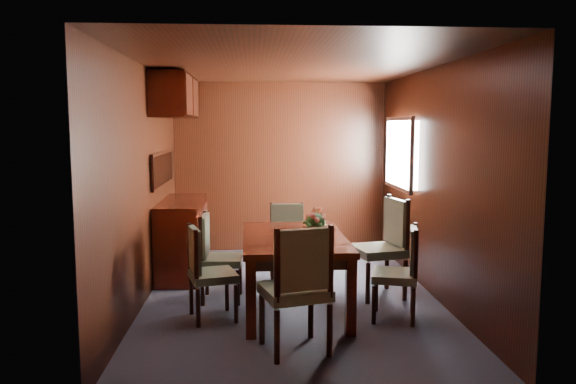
{
  "coord_description": "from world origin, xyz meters",
  "views": [
    {
      "loc": [
        -0.4,
        -5.74,
        1.8
      ],
      "look_at": [
        0.0,
        0.5,
        1.05
      ],
      "focal_mm": 35.0,
      "sensor_mm": 36.0,
      "label": 1
    }
  ],
  "objects": [
    {
      "name": "dining_table",
      "position": [
        -0.0,
        -0.42,
        0.63
      ],
      "size": [
        1.0,
        1.58,
        0.73
      ],
      "rotation": [
        0.0,
        0.0,
        0.01
      ],
      "color": "black",
      "rests_on": "ground"
    },
    {
      "name": "chair_right_far",
      "position": [
        0.99,
        -0.03,
        0.58
      ],
      "size": [
        0.57,
        0.58,
        1.05
      ],
      "rotation": [
        0.0,
        0.0,
        1.77
      ],
      "color": "black",
      "rests_on": "ground"
    },
    {
      "name": "ground",
      "position": [
        0.0,
        0.0,
        0.0
      ],
      "size": [
        4.5,
        4.5,
        0.0
      ],
      "primitive_type": "plane",
      "color": "#3D4053",
      "rests_on": "ground"
    },
    {
      "name": "chair_left_near",
      "position": [
        -0.84,
        -0.66,
        0.49
      ],
      "size": [
        0.5,
        0.51,
        0.88
      ],
      "rotation": [
        0.0,
        0.0,
        -1.3
      ],
      "color": "black",
      "rests_on": "ground"
    },
    {
      "name": "chair_foot",
      "position": [
        0.01,
        0.69,
        0.5
      ],
      "size": [
        0.43,
        0.41,
        0.89
      ],
      "rotation": [
        0.0,
        0.0,
        3.13
      ],
      "color": "black",
      "rests_on": "ground"
    },
    {
      "name": "chair_left_far",
      "position": [
        -0.79,
        -0.07,
        0.5
      ],
      "size": [
        0.43,
        0.44,
        0.9
      ],
      "rotation": [
        0.0,
        0.0,
        -1.61
      ],
      "color": "black",
      "rests_on": "ground"
    },
    {
      "name": "flower_centerpiece",
      "position": [
        0.22,
        -0.3,
        0.87
      ],
      "size": [
        0.28,
        0.28,
        0.28
      ],
      "color": "#A85633",
      "rests_on": "dining_table"
    },
    {
      "name": "chair_head",
      "position": [
        -0.05,
        -1.5,
        0.58
      ],
      "size": [
        0.6,
        0.59,
        1.04
      ],
      "rotation": [
        0.0,
        0.0,
        0.26
      ],
      "color": "black",
      "rests_on": "ground"
    },
    {
      "name": "sideboard",
      "position": [
        -1.25,
        1.0,
        0.45
      ],
      "size": [
        0.48,
        1.4,
        0.9
      ],
      "primitive_type": "cube",
      "color": "black",
      "rests_on": "ground"
    },
    {
      "name": "chair_right_near",
      "position": [
        0.97,
        -0.77,
        0.49
      ],
      "size": [
        0.5,
        0.51,
        0.88
      ],
      "rotation": [
        0.0,
        0.0,
        1.3
      ],
      "color": "black",
      "rests_on": "ground"
    },
    {
      "name": "room_shell",
      "position": [
        -0.1,
        0.33,
        1.63
      ],
      "size": [
        3.06,
        4.52,
        2.41
      ],
      "color": "black",
      "rests_on": "ground"
    }
  ]
}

